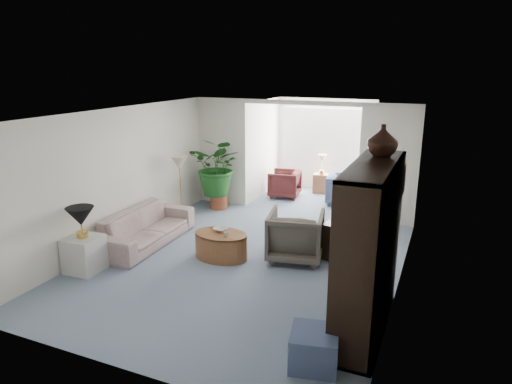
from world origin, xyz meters
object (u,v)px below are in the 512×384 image
at_px(sofa, 146,227).
at_px(coffee_table, 221,246).
at_px(floor_lamp, 179,163).
at_px(sunroom_table, 321,183).
at_px(framed_picture, 402,182).
at_px(sunroom_chair_blue, 344,189).
at_px(end_table, 85,254).
at_px(ottoman, 314,349).
at_px(coffee_cup, 226,234).
at_px(side_table_dark, 340,241).
at_px(plant_pot, 219,201).
at_px(wingback_chair, 296,236).
at_px(entertainment_cabinet, 369,250).
at_px(coffee_bowl, 221,229).
at_px(cabinet_urn, 383,140).
at_px(table_lamp, 80,216).
at_px(sunroom_chair_maroon, 285,184).

bearing_deg(sofa, coffee_table, -93.14).
bearing_deg(floor_lamp, sunroom_table, 56.33).
xyz_separation_m(framed_picture, sunroom_chair_blue, (-1.67, 4.18, -1.35)).
xyz_separation_m(end_table, sunroom_table, (2.26, 6.06, -0.04)).
bearing_deg(ottoman, framed_picture, 73.33).
bearing_deg(sofa, sunroom_table, -25.69).
relative_size(coffee_cup, side_table_dark, 0.14).
xyz_separation_m(sofa, coffee_cup, (1.74, -0.13, 0.17)).
xyz_separation_m(floor_lamp, plant_pot, (0.36, 1.04, -1.09)).
bearing_deg(sofa, sunroom_chair_blue, -37.42).
height_order(wingback_chair, sunroom_chair_blue, wingback_chair).
xyz_separation_m(floor_lamp, entertainment_cabinet, (4.38, -2.67, -0.18)).
bearing_deg(side_table_dark, coffee_bowl, -160.90).
height_order(floor_lamp, side_table_dark, floor_lamp).
bearing_deg(sofa, ottoman, -121.83).
bearing_deg(cabinet_urn, floor_lamp, 153.65).
xyz_separation_m(sofa, floor_lamp, (-0.13, 1.43, 0.93)).
bearing_deg(entertainment_cabinet, coffee_bowl, 154.22).
xyz_separation_m(table_lamp, sunroom_chair_blue, (3.01, 5.31, -0.57)).
relative_size(entertainment_cabinet, sunroom_chair_blue, 2.75).
xyz_separation_m(end_table, plant_pot, (0.43, 3.81, -0.13)).
bearing_deg(entertainment_cabinet, table_lamp, -178.60).
relative_size(sofa, wingback_chair, 2.35).
height_order(coffee_table, sunroom_chair_maroon, sunroom_chair_maroon).
relative_size(side_table_dark, entertainment_cabinet, 0.30).
relative_size(wingback_chair, sunroom_chair_maroon, 1.25).
relative_size(floor_lamp, coffee_bowl, 1.52).
xyz_separation_m(coffee_bowl, side_table_dark, (1.94, 0.67, -0.16)).
relative_size(ottoman, sunroom_chair_blue, 0.67).
xyz_separation_m(sofa, sunroom_table, (2.06, 4.71, -0.07)).
bearing_deg(floor_lamp, entertainment_cabinet, -31.36).
relative_size(end_table, floor_lamp, 1.60).
distance_m(sofa, wingback_chair, 2.81).
xyz_separation_m(table_lamp, plant_pot, (0.43, 3.81, -0.77)).
bearing_deg(sofa, sunroom_chair_maroon, -20.37).
height_order(table_lamp, sunroom_chair_maroon, table_lamp).
distance_m(framed_picture, wingback_chair, 2.23).
bearing_deg(table_lamp, coffee_bowl, 39.30).
height_order(framed_picture, table_lamp, framed_picture).
bearing_deg(floor_lamp, framed_picture, -19.64).
relative_size(table_lamp, wingback_chair, 0.47).
bearing_deg(side_table_dark, coffee_cup, -153.39).
distance_m(sofa, coffee_cup, 1.75).
height_order(framed_picture, plant_pot, framed_picture).
bearing_deg(sunroom_chair_maroon, table_lamp, -22.48).
relative_size(floor_lamp, coffee_cup, 3.95).
bearing_deg(ottoman, floor_lamp, 137.72).
height_order(sofa, end_table, sofa).
xyz_separation_m(coffee_cup, sunroom_chair_blue, (1.07, 4.09, -0.14)).
bearing_deg(cabinet_urn, sunroom_chair_maroon, 122.03).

